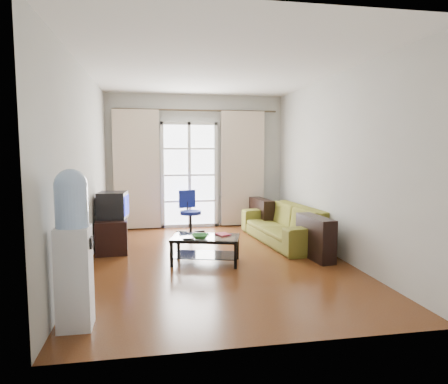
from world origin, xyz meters
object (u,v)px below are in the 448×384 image
object	(u,v)px
crt_tv	(112,205)
task_chair	(190,221)
tv_stand	(112,235)
coffee_table	(206,246)
water_cooler	(73,246)
sofa	(284,224)

from	to	relation	value
crt_tv	task_chair	xyz separation A→B (m)	(1.33, 1.08, -0.48)
tv_stand	task_chair	xyz separation A→B (m)	(1.33, 1.12, -0.02)
coffee_table	water_cooler	distance (m)	2.37
tv_stand	crt_tv	xyz separation A→B (m)	(0.00, 0.05, 0.47)
tv_stand	sofa	bearing A→B (deg)	-0.25
crt_tv	water_cooler	xyz separation A→B (m)	(-0.06, -2.79, 0.02)
sofa	task_chair	size ratio (longest dim) A/B	2.72
coffee_table	water_cooler	bearing A→B (deg)	-127.65
crt_tv	water_cooler	world-z (taller)	water_cooler
coffee_table	tv_stand	bearing A→B (deg)	146.22
sofa	coffee_table	size ratio (longest dim) A/B	2.14
coffee_table	tv_stand	distance (m)	1.64
coffee_table	tv_stand	size ratio (longest dim) A/B	1.48
tv_stand	coffee_table	bearing A→B (deg)	-36.86
coffee_table	task_chair	world-z (taller)	task_chair
task_chair	water_cooler	bearing A→B (deg)	-125.29
sofa	water_cooler	distance (m)	4.13
task_chair	coffee_table	bearing A→B (deg)	-104.80
crt_tv	water_cooler	size ratio (longest dim) A/B	0.35
coffee_table	water_cooler	size ratio (longest dim) A/B	0.73
sofa	tv_stand	xyz separation A→B (m)	(-2.87, -0.14, -0.06)
sofa	coffee_table	xyz separation A→B (m)	(-1.51, -1.05, -0.07)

